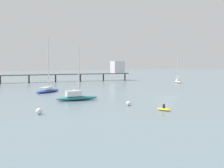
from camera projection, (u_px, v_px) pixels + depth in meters
name	position (u px, v px, depth m)	size (l,w,h in m)	color
ground_plane	(166.00, 97.00, 60.92)	(400.00, 400.00, 0.00)	slate
pier	(96.00, 70.00, 115.27)	(58.59, 11.67, 7.57)	brown
sailboat_teal	(76.00, 96.00, 55.93)	(8.35, 3.20, 10.05)	#1E727A
sailboat_cream	(178.00, 81.00, 104.50)	(4.66, 6.24, 9.31)	beige
sailboat_blue	(47.00, 89.00, 71.42)	(8.69, 7.22, 12.93)	#2D4CB7
dinghy_yellow	(164.00, 109.00, 44.24)	(1.42, 2.52, 1.14)	yellow
mooring_buoy_near	(74.00, 91.00, 70.83)	(0.71, 0.71, 0.71)	silver
mooring_buoy_mid	(39.00, 111.00, 40.98)	(0.87, 0.87, 0.87)	silver
mooring_buoy_inner	(129.00, 103.00, 49.01)	(0.79, 0.79, 0.79)	silver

